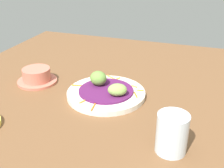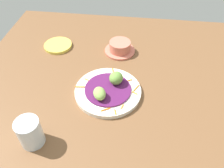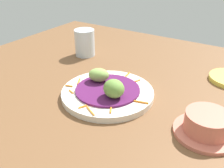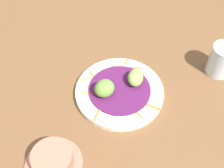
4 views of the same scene
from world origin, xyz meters
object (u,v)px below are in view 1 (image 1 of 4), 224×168
Objects in this scene: main_plate at (107,94)px; terracotta_bowl at (37,76)px; guac_scoop_center at (117,90)px; guac_scoop_left at (98,79)px; water_glass at (172,133)px.

main_plate is 1.81× the size of terracotta_bowl.
guac_scoop_center is 0.42× the size of terracotta_bowl.
guac_scoop_left is 0.97× the size of guac_scoop_center.
terracotta_bowl is at bearing 66.22° from water_glass.
water_glass reaches higher than guac_scoop_center.
terracotta_bowl is at bearing 91.38° from guac_scoop_left.
guac_scoop_center is at bearing -97.55° from terracotta_bowl.
main_plate is 4.44× the size of guac_scoop_left.
main_plate is at bearing 60.18° from guac_scoop_center.
guac_scoop_center reaches higher than terracotta_bowl.
terracotta_bowl is (3.81, 28.74, -1.76)cm from guac_scoop_center.
guac_scoop_center is (-2.16, -3.77, 3.08)cm from main_plate.
guac_scoop_left is 0.58× the size of water_glass.
guac_scoop_left reaches higher than main_plate.
terracotta_bowl is (1.65, 24.97, 1.32)cm from main_plate.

